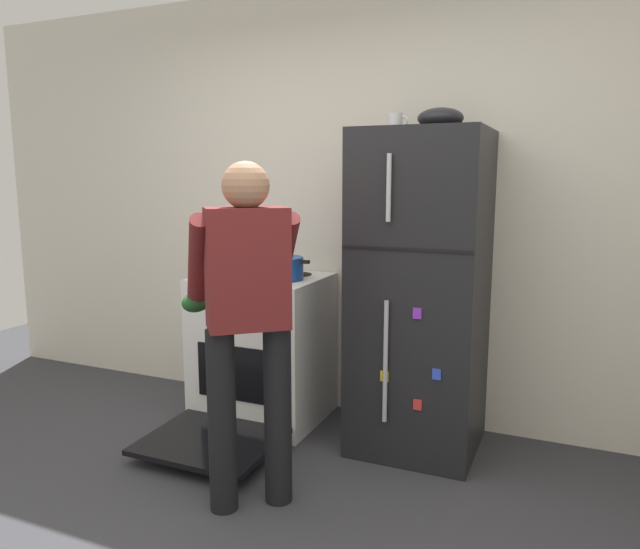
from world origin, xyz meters
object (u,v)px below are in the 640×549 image
(refrigerator, at_px, (421,293))
(mixing_bowl, at_px, (440,118))
(pepper_mill, at_px, (237,255))
(red_pot, at_px, (281,268))
(stove_range, at_px, (262,350))
(coffee_mug, at_px, (396,122))
(person_cook, at_px, (247,306))

(refrigerator, bearing_deg, mixing_bowl, 0.22)
(refrigerator, height_order, pepper_mill, refrigerator)
(red_pot, distance_m, mixing_bowl, 1.26)
(pepper_mill, bearing_deg, stove_range, -36.01)
(coffee_mug, xyz_separation_m, mixing_bowl, (0.26, -0.05, 0.01))
(red_pot, distance_m, pepper_mill, 0.52)
(stove_range, distance_m, person_cook, 1.12)
(red_pot, xyz_separation_m, mixing_bowl, (0.93, 0.05, 0.85))
(refrigerator, distance_m, coffee_mug, 0.96)
(mixing_bowl, bearing_deg, pepper_mill, 171.79)
(stove_range, distance_m, red_pot, 0.56)
(coffee_mug, height_order, mixing_bowl, mixing_bowl)
(red_pot, bearing_deg, refrigerator, 3.36)
(coffee_mug, bearing_deg, red_pot, -171.50)
(red_pot, distance_m, coffee_mug, 1.08)
(person_cook, height_order, red_pot, person_cook)
(refrigerator, relative_size, red_pot, 4.80)
(refrigerator, xyz_separation_m, mixing_bowl, (0.08, 0.00, 0.94))
(red_pot, bearing_deg, stove_range, 168.70)
(person_cook, bearing_deg, pepper_mill, 123.14)
(stove_range, xyz_separation_m, coffee_mug, (0.83, 0.07, 1.38))
(red_pot, xyz_separation_m, coffee_mug, (0.67, 0.10, 0.84))
(red_pot, relative_size, mixing_bowl, 1.54)
(stove_range, bearing_deg, person_cook, -64.42)
(stove_range, xyz_separation_m, pepper_mill, (-0.30, 0.22, 0.56))
(stove_range, height_order, person_cook, person_cook)
(stove_range, xyz_separation_m, mixing_bowl, (1.09, 0.02, 1.39))
(person_cook, bearing_deg, refrigerator, 58.10)
(red_pot, bearing_deg, pepper_mill, 151.48)
(coffee_mug, height_order, pepper_mill, coffee_mug)
(refrigerator, distance_m, mixing_bowl, 0.95)
(mixing_bowl, bearing_deg, refrigerator, -179.78)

